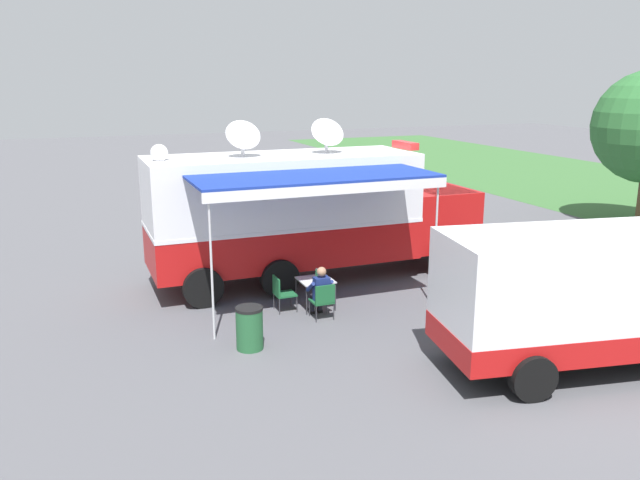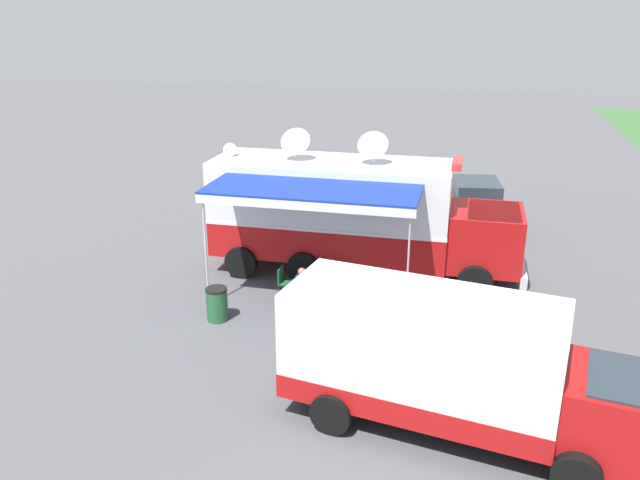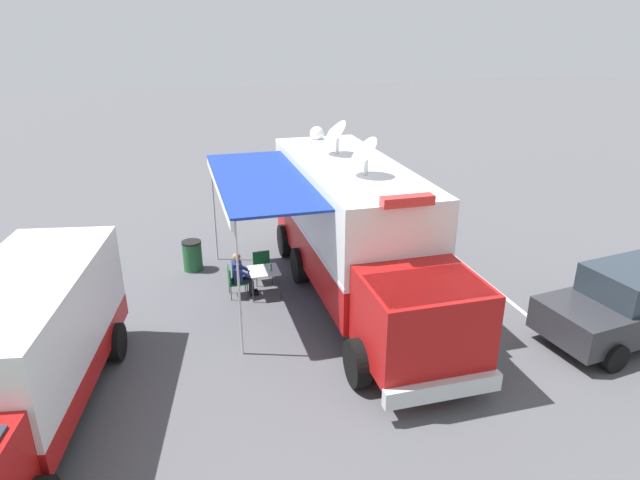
% 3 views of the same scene
% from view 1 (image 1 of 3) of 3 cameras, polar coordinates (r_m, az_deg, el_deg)
% --- Properties ---
extents(ground_plane, '(100.00, 100.00, 0.00)m').
position_cam_1_polar(ground_plane, '(17.94, -3.19, -3.62)').
color(ground_plane, '#515156').
extents(lot_stripe, '(0.14, 4.80, 0.01)m').
position_cam_1_polar(lot_stripe, '(21.72, -4.39, -0.47)').
color(lot_stripe, silver).
rests_on(lot_stripe, ground).
extents(command_truck, '(4.88, 9.50, 4.53)m').
position_cam_1_polar(command_truck, '(17.66, -0.94, 2.65)').
color(command_truck, '#B71414').
rests_on(command_truck, ground).
extents(folding_table, '(0.80, 0.80, 0.73)m').
position_cam_1_polar(folding_table, '(15.63, -0.41, -3.72)').
color(folding_table, silver).
rests_on(folding_table, ground).
extents(water_bottle, '(0.07, 0.07, 0.22)m').
position_cam_1_polar(water_bottle, '(15.76, -0.30, -2.94)').
color(water_bottle, '#3F9959').
rests_on(water_bottle, folding_table).
extents(folding_chair_at_table, '(0.48, 0.48, 0.87)m').
position_cam_1_polar(folding_chair_at_table, '(14.93, 0.28, -5.22)').
color(folding_chair_at_table, '#19562D').
rests_on(folding_chair_at_table, ground).
extents(folding_chair_beside_table, '(0.48, 0.48, 0.87)m').
position_cam_1_polar(folding_chair_beside_table, '(15.49, -3.47, -4.53)').
color(folding_chair_beside_table, '#19562D').
rests_on(folding_chair_beside_table, ground).
extents(seated_responder, '(0.66, 0.55, 1.25)m').
position_cam_1_polar(seated_responder, '(15.05, 0.01, -4.50)').
color(seated_responder, navy).
rests_on(seated_responder, ground).
extents(trash_bin, '(0.57, 0.57, 0.91)m').
position_cam_1_polar(trash_bin, '(13.47, -6.27, -7.77)').
color(trash_bin, '#235B33').
rests_on(trash_bin, ground).
extents(support_truck, '(3.24, 7.05, 2.70)m').
position_cam_1_polar(support_truck, '(13.47, 23.73, -4.72)').
color(support_truck, white).
rests_on(support_truck, ground).
extents(car_behind_truck, '(4.40, 2.44, 1.76)m').
position_cam_1_polar(car_behind_truck, '(24.18, 2.58, 3.19)').
color(car_behind_truck, '#2D2D33').
rests_on(car_behind_truck, ground).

